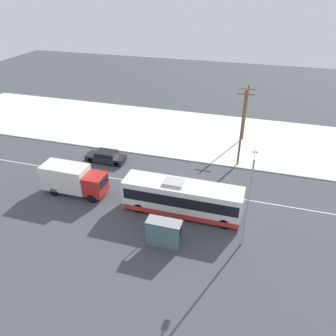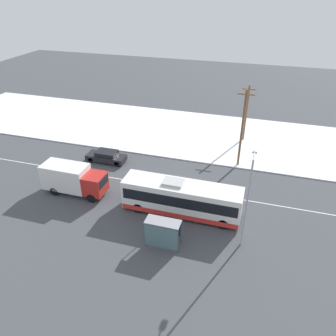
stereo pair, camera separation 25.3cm
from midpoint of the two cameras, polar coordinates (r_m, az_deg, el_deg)
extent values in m
plane|color=#424449|center=(34.23, 1.56, -3.63)|extent=(120.00, 120.00, 0.00)
cube|color=white|center=(46.17, 6.10, 5.80)|extent=(80.00, 15.77, 0.12)
cube|color=silver|center=(34.23, 1.57, -3.63)|extent=(60.00, 0.12, 0.00)
cube|color=white|center=(30.03, 2.24, -5.19)|extent=(10.90, 2.55, 2.82)
cube|color=black|center=(29.84, 2.25, -4.66)|extent=(10.46, 2.57, 1.07)
cube|color=red|center=(30.72, 2.20, -6.94)|extent=(10.79, 2.57, 0.51)
cube|color=#B2B2B2|center=(29.34, 0.75, -2.50)|extent=(1.80, 1.40, 0.24)
cylinder|color=black|center=(29.36, 9.41, -9.54)|extent=(1.00, 0.28, 1.00)
cylinder|color=black|center=(31.14, 10.01, -6.94)|extent=(1.00, 0.28, 1.00)
cylinder|color=black|center=(30.85, -5.33, -6.96)|extent=(1.00, 0.28, 1.00)
cylinder|color=black|center=(32.55, -3.89, -4.64)|extent=(1.00, 0.28, 1.00)
cube|color=silver|center=(34.46, -17.55, -1.46)|extent=(4.57, 2.30, 2.55)
cube|color=red|center=(33.05, -12.75, -2.75)|extent=(1.90, 2.18, 1.99)
cube|color=black|center=(32.44, -11.38, -2.43)|extent=(0.06, 1.95, 0.87)
cylinder|color=black|center=(32.91, -13.36, -5.19)|extent=(0.90, 0.26, 0.90)
cylinder|color=black|center=(34.35, -11.78, -3.31)|extent=(0.90, 0.26, 0.90)
cylinder|color=black|center=(34.94, -19.35, -3.91)|extent=(0.90, 0.26, 0.90)
cylinder|color=black|center=(36.31, -17.61, -2.20)|extent=(0.90, 0.26, 0.90)
cube|color=black|center=(39.61, -10.95, 1.78)|extent=(4.66, 1.80, 0.64)
cube|color=black|center=(39.29, -10.88, 2.51)|extent=(2.42, 1.66, 0.52)
cube|color=black|center=(39.28, -10.88, 2.52)|extent=(2.23, 1.69, 0.42)
cylinder|color=black|center=(39.84, -13.51, 1.28)|extent=(0.64, 0.22, 0.64)
cylinder|color=black|center=(41.03, -12.48, 2.31)|extent=(0.64, 0.22, 0.64)
cylinder|color=black|center=(38.39, -9.11, 0.61)|extent=(0.64, 0.22, 0.64)
cylinder|color=black|center=(39.63, -8.18, 1.70)|extent=(0.64, 0.22, 0.64)
cylinder|color=#23232D|center=(28.38, 1.43, -10.97)|extent=(0.12, 0.12, 0.80)
cylinder|color=#23232D|center=(28.34, 1.91, -11.06)|extent=(0.12, 0.12, 0.80)
cube|color=#19478C|center=(27.88, 1.69, -9.89)|extent=(0.42, 0.22, 0.66)
sphere|color=tan|center=(27.58, 1.71, -9.15)|extent=(0.28, 0.28, 0.28)
cylinder|color=#19478C|center=(27.96, 1.17, -9.85)|extent=(0.10, 0.10, 0.62)
cylinder|color=#19478C|center=(27.86, 2.22, -10.04)|extent=(0.10, 0.10, 0.62)
cube|color=gray|center=(26.25, -0.97, -9.34)|extent=(2.85, 1.20, 0.06)
cube|color=slate|center=(26.60, -1.33, -12.04)|extent=(2.73, 0.04, 2.16)
cylinder|color=#474C51|center=(27.78, -3.37, -10.00)|extent=(0.08, 0.08, 2.34)
cylinder|color=#474C51|center=(27.16, 2.25, -11.08)|extent=(0.08, 0.08, 2.34)
cylinder|color=#474C51|center=(26.99, -4.18, -11.47)|extent=(0.08, 0.08, 2.34)
cylinder|color=#474C51|center=(26.36, 1.62, -12.64)|extent=(0.08, 0.08, 2.34)
cylinder|color=#9EA3A8|center=(25.96, 13.40, -6.28)|extent=(0.14, 0.14, 8.00)
cylinder|color=#9EA3A8|center=(24.74, 14.63, 2.16)|extent=(0.10, 1.87, 0.10)
cube|color=silver|center=(25.61, 14.74, 2.97)|extent=(0.36, 0.60, 0.16)
cylinder|color=brown|center=(37.30, 12.50, 6.56)|extent=(0.24, 0.24, 9.03)
cube|color=brown|center=(35.91, 13.22, 12.42)|extent=(1.80, 0.12, 0.12)
cylinder|color=brown|center=(44.23, 13.15, 9.22)|extent=(0.24, 0.24, 7.49)
cube|color=brown|center=(43.21, 13.66, 13.22)|extent=(1.80, 0.12, 0.12)
camera|label=1|loc=(0.13, -90.21, -0.12)|focal=35.00mm
camera|label=2|loc=(0.13, 89.79, 0.12)|focal=35.00mm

